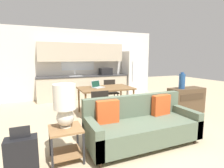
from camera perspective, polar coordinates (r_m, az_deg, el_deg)
ground_plane at (r=3.29m, az=10.53°, el=-20.34°), size 20.00×20.00×0.00m
wall_back at (r=7.21m, az=-9.97°, el=6.55°), size 6.40×0.07×2.70m
kitchen_counter at (r=6.95m, az=-9.16°, el=2.28°), size 3.49×0.65×2.15m
refrigerator at (r=7.67m, az=6.97°, el=3.57°), size 0.79×0.72×1.87m
dining_table at (r=4.95m, az=-2.13°, el=-1.87°), size 1.49×0.93×0.75m
couch at (r=3.36m, az=9.39°, el=-13.14°), size 2.06×0.80×0.87m
side_table at (r=2.91m, az=-14.82°, el=-16.78°), size 0.49×0.49×0.52m
table_lamp at (r=2.75m, az=-15.17°, el=-6.09°), size 0.34×0.34×0.67m
credenza at (r=5.49m, az=23.01°, el=-4.98°), size 1.05×0.44×0.73m
vase at (r=5.22m, az=21.88°, el=0.89°), size 0.17×0.17×0.46m
dining_chair_far_right at (r=5.88m, az=-0.46°, el=-2.27°), size 0.45×0.45×0.85m
dining_chair_near_left at (r=4.11m, az=-4.44°, el=-7.01°), size 0.44×0.44×0.85m
laptop at (r=4.94m, az=-4.85°, el=-0.61°), size 0.40×0.37×0.20m
suitcase at (r=2.85m, az=-27.32°, el=-20.01°), size 0.41×0.22×0.68m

